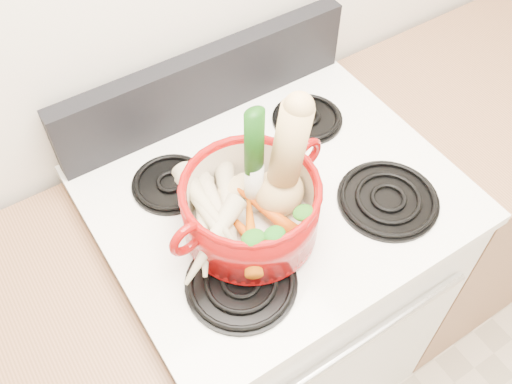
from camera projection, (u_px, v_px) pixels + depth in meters
stove_body at (271, 294)px, 1.66m from camera, size 0.76×0.65×0.92m
cooktop at (275, 194)px, 1.28m from camera, size 0.78×0.67×0.03m
control_backsplash at (206, 84)px, 1.36m from camera, size 0.76×0.05×0.18m
oven_handle at (362, 342)px, 1.23m from camera, size 0.60×0.02×0.02m
burner_front_left at (241, 282)px, 1.12m from camera, size 0.22×0.22×0.02m
burner_front_right at (388, 199)px, 1.25m from camera, size 0.22×0.22×0.02m
burner_back_left at (170, 183)px, 1.27m from camera, size 0.17×0.17×0.02m
burner_back_right at (307, 118)px, 1.40m from camera, size 0.17×0.17×0.02m
dutch_oven at (251, 208)px, 1.14m from camera, size 0.32×0.32×0.14m
pot_handle_left at (187, 239)px, 1.03m from camera, size 0.08×0.03×0.08m
pot_handle_right at (307, 154)px, 1.16m from camera, size 0.08×0.03×0.08m
squash at (286, 161)px, 1.09m from camera, size 0.17×0.13×0.28m
leek at (254, 161)px, 1.08m from camera, size 0.05×0.05×0.28m
ginger at (234, 190)px, 1.19m from camera, size 0.09×0.07×0.04m
parsnip_0 at (229, 212)px, 1.15m from camera, size 0.14×0.23×0.06m
parsnip_1 at (204, 225)px, 1.12m from camera, size 0.15×0.21×0.06m
parsnip_2 at (216, 206)px, 1.14m from camera, size 0.07×0.22×0.07m
parsnip_3 at (212, 239)px, 1.09m from camera, size 0.20×0.14×0.06m
parsnip_4 at (207, 211)px, 1.12m from camera, size 0.06×0.24×0.07m
parsnip_5 at (211, 211)px, 1.11m from camera, size 0.05×0.21×0.06m
carrot_0 at (247, 235)px, 1.12m from camera, size 0.05×0.17×0.05m
carrot_1 at (251, 237)px, 1.10m from camera, size 0.11×0.17×0.05m
carrot_2 at (267, 212)px, 1.14m from camera, size 0.08×0.18×0.05m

